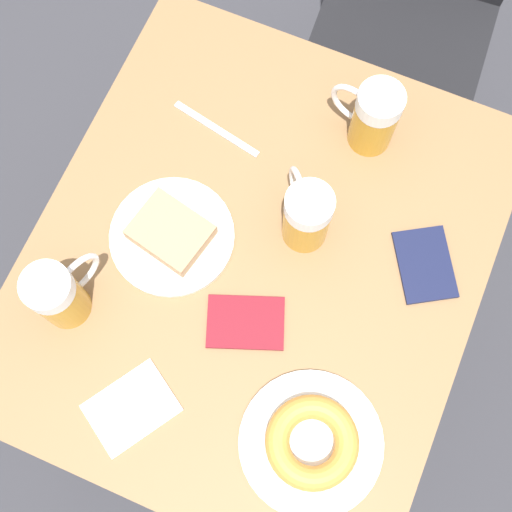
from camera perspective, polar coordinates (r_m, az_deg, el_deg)
name	(u,v)px	position (r m, az deg, el deg)	size (l,w,h in m)	color
ground_plane	(256,339)	(1.92, 0.00, -6.67)	(8.00, 8.00, 0.00)	#333338
table	(256,272)	(1.27, 0.00, -1.26)	(0.74, 0.85, 0.74)	olive
plate_with_cake	(171,234)	(1.20, -6.79, 1.73)	(0.21, 0.21, 0.04)	white
plate_with_donut	(312,443)	(1.13, 4.48, -14.66)	(0.23, 0.23, 0.05)	white
beer_mug_left	(373,117)	(1.23, 9.36, 10.94)	(0.13, 0.08, 0.14)	#C68C23
beer_mug_center	(59,294)	(1.15, -15.50, -2.96)	(0.08, 0.12, 0.14)	#C68C23
beer_mug_right	(306,215)	(1.15, 4.05, 3.29)	(0.10, 0.11, 0.14)	#C68C23
napkin_folded	(131,408)	(1.16, -9.94, -11.89)	(0.15, 0.16, 0.00)	white
fork	(217,129)	(1.29, -3.18, 10.11)	(0.18, 0.05, 0.00)	silver
passport_near_edge	(246,322)	(1.16, -0.84, -5.33)	(0.15, 0.13, 0.01)	maroon
passport_far_edge	(425,265)	(1.22, 13.36, -0.67)	(0.14, 0.15, 0.01)	#141938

